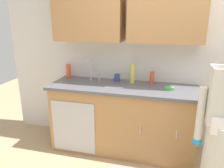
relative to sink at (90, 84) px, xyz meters
The scene contains 11 objects.
kitchen_wall_with_uppers 1.07m from the sink, 18.20° to the left, with size 4.80×0.44×2.70m.
counter_cabinet 0.66m from the sink, ahead, with size 1.90×0.62×0.90m.
countertop 0.46m from the sink, ahead, with size 1.96×0.66×0.04m, color #595960.
sink is the anchor object (origin of this frame).
person_at_sink 1.74m from the sink, 24.09° to the right, with size 0.55×0.34×1.62m.
bottle_water_short 0.60m from the sink, 14.87° to the left, with size 0.06×0.06×0.26m, color #D8D14C.
bottle_soap 0.47m from the sink, 153.70° to the left, with size 0.07×0.07×0.20m, color #E05933.
bottle_dish_liquid 0.85m from the sink, 13.09° to the left, with size 0.06×0.06×0.17m, color #E05933.
cup_by_sink 0.39m from the sink, 28.32° to the left, with size 0.08×0.08×0.10m, color #33478C.
knife_on_counter 0.38m from the sink, 16.68° to the right, with size 0.24×0.02×0.01m, color silver.
sponge 1.06m from the sink, ahead, with size 0.11×0.07×0.03m, color #4CBF4C.
Camera 1 is at (-0.01, -1.97, 1.79)m, focal length 34.69 mm.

